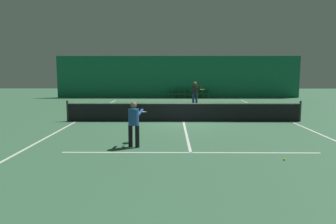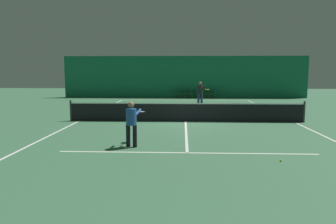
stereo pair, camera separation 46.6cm
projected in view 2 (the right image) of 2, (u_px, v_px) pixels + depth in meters
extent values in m
plane|color=#386647|center=(186.00, 121.00, 16.76)|extent=(60.00, 60.00, 0.00)
cube|color=#196B4C|center=(184.00, 77.00, 30.96)|extent=(23.00, 0.12, 3.93)
cube|color=silver|center=(184.00, 100.00, 28.55)|extent=(11.00, 0.10, 0.00)
cube|color=silver|center=(185.00, 107.00, 23.10)|extent=(8.25, 0.10, 0.00)
cube|color=silver|center=(187.00, 153.00, 10.42)|extent=(8.25, 0.10, 0.00)
cube|color=silver|center=(80.00, 121.00, 17.00)|extent=(0.10, 23.80, 0.00)
cube|color=silver|center=(295.00, 122.00, 16.51)|extent=(0.10, 23.80, 0.00)
cube|color=silver|center=(186.00, 121.00, 16.76)|extent=(0.10, 12.80, 0.00)
cube|color=black|center=(186.00, 112.00, 16.70)|extent=(11.90, 0.02, 0.95)
cube|color=white|center=(186.00, 104.00, 16.64)|extent=(11.90, 0.02, 0.05)
cylinder|color=#333338|center=(71.00, 110.00, 16.95)|extent=(0.10, 0.10, 1.07)
cylinder|color=#333338|center=(304.00, 112.00, 16.42)|extent=(0.10, 0.10, 1.07)
cylinder|color=black|center=(128.00, 136.00, 11.20)|extent=(0.18, 0.18, 0.76)
cylinder|color=black|center=(135.00, 136.00, 11.14)|extent=(0.18, 0.18, 0.76)
cylinder|color=#234C99|center=(131.00, 117.00, 11.08)|extent=(0.43, 0.43, 0.55)
sphere|color=#936B4C|center=(131.00, 105.00, 11.03)|extent=(0.21, 0.21, 0.21)
cylinder|color=#234C99|center=(130.00, 112.00, 11.35)|extent=(0.21, 0.53, 0.22)
cylinder|color=#234C99|center=(138.00, 112.00, 11.27)|extent=(0.21, 0.53, 0.22)
cylinder|color=black|center=(138.00, 113.00, 11.70)|extent=(0.10, 0.30, 0.03)
torus|color=black|center=(141.00, 112.00, 11.99)|extent=(0.40, 0.40, 0.03)
cylinder|color=silver|center=(141.00, 112.00, 11.99)|extent=(0.33, 0.33, 0.00)
cylinder|color=navy|center=(202.00, 99.00, 24.46)|extent=(0.22, 0.22, 0.86)
cylinder|color=navy|center=(198.00, 100.00, 24.35)|extent=(0.22, 0.22, 0.86)
cylinder|color=#232328|center=(200.00, 90.00, 24.31)|extent=(0.54, 0.54, 0.62)
sphere|color=#936B4C|center=(200.00, 83.00, 24.25)|extent=(0.24, 0.24, 0.24)
cylinder|color=#232328|center=(204.00, 88.00, 24.10)|extent=(0.35, 0.58, 0.25)
cylinder|color=#232328|center=(200.00, 88.00, 23.97)|extent=(0.35, 0.58, 0.25)
cylinder|color=black|center=(205.00, 89.00, 23.65)|extent=(0.16, 0.29, 0.03)
torus|color=gold|center=(207.00, 90.00, 23.37)|extent=(0.44, 0.44, 0.03)
cylinder|color=silver|center=(207.00, 90.00, 23.37)|extent=(0.37, 0.37, 0.00)
cylinder|color=brown|center=(175.00, 96.00, 30.87)|extent=(0.03, 0.03, 0.39)
cylinder|color=brown|center=(175.00, 96.00, 30.49)|extent=(0.03, 0.03, 0.39)
cylinder|color=brown|center=(179.00, 96.00, 30.85)|extent=(0.03, 0.03, 0.39)
cylinder|color=brown|center=(179.00, 96.00, 30.48)|extent=(0.03, 0.03, 0.39)
cube|color=#196B38|center=(177.00, 94.00, 30.64)|extent=(0.44, 0.44, 0.05)
cube|color=#196B38|center=(179.00, 91.00, 30.61)|extent=(0.04, 0.44, 0.40)
cylinder|color=brown|center=(181.00, 96.00, 30.84)|extent=(0.03, 0.03, 0.39)
cylinder|color=brown|center=(181.00, 96.00, 30.47)|extent=(0.03, 0.03, 0.39)
cylinder|color=brown|center=(185.00, 96.00, 30.83)|extent=(0.03, 0.03, 0.39)
cylinder|color=brown|center=(185.00, 96.00, 30.45)|extent=(0.03, 0.03, 0.39)
cube|color=#196B38|center=(183.00, 94.00, 30.62)|extent=(0.44, 0.44, 0.05)
cube|color=#196B38|center=(185.00, 91.00, 30.58)|extent=(0.04, 0.44, 0.40)
cylinder|color=brown|center=(187.00, 96.00, 30.82)|extent=(0.03, 0.03, 0.39)
cylinder|color=brown|center=(187.00, 96.00, 30.44)|extent=(0.03, 0.03, 0.39)
cylinder|color=brown|center=(191.00, 96.00, 30.80)|extent=(0.03, 0.03, 0.39)
cylinder|color=brown|center=(191.00, 96.00, 30.42)|extent=(0.03, 0.03, 0.39)
cube|color=#196B38|center=(189.00, 94.00, 30.59)|extent=(0.44, 0.44, 0.05)
cube|color=#196B38|center=(191.00, 91.00, 30.56)|extent=(0.04, 0.44, 0.40)
cylinder|color=brown|center=(193.00, 96.00, 30.79)|extent=(0.03, 0.03, 0.39)
cylinder|color=brown|center=(193.00, 96.00, 30.42)|extent=(0.03, 0.03, 0.39)
cylinder|color=brown|center=(197.00, 96.00, 30.78)|extent=(0.03, 0.03, 0.39)
cylinder|color=brown|center=(197.00, 96.00, 30.40)|extent=(0.03, 0.03, 0.39)
cube|color=#196B38|center=(195.00, 94.00, 30.57)|extent=(0.44, 0.44, 0.05)
cube|color=#196B38|center=(197.00, 91.00, 30.53)|extent=(0.04, 0.44, 0.40)
cylinder|color=brown|center=(199.00, 96.00, 30.77)|extent=(0.03, 0.03, 0.39)
cylinder|color=brown|center=(199.00, 96.00, 30.39)|extent=(0.03, 0.03, 0.39)
cylinder|color=brown|center=(203.00, 96.00, 30.75)|extent=(0.03, 0.03, 0.39)
cylinder|color=brown|center=(203.00, 96.00, 30.37)|extent=(0.03, 0.03, 0.39)
cube|color=#196B38|center=(201.00, 94.00, 30.54)|extent=(0.44, 0.44, 0.05)
cube|color=#196B38|center=(203.00, 91.00, 30.51)|extent=(0.04, 0.44, 0.40)
cylinder|color=brown|center=(205.00, 96.00, 30.74)|extent=(0.03, 0.03, 0.39)
cylinder|color=brown|center=(205.00, 96.00, 30.37)|extent=(0.03, 0.03, 0.39)
cylinder|color=brown|center=(209.00, 96.00, 30.73)|extent=(0.03, 0.03, 0.39)
cylinder|color=brown|center=(209.00, 96.00, 30.35)|extent=(0.03, 0.03, 0.39)
cube|color=#196B38|center=(207.00, 94.00, 30.52)|extent=(0.44, 0.44, 0.05)
cube|color=#196B38|center=(209.00, 91.00, 30.48)|extent=(0.04, 0.44, 0.40)
cylinder|color=brown|center=(211.00, 96.00, 30.72)|extent=(0.03, 0.03, 0.39)
cylinder|color=brown|center=(211.00, 96.00, 30.34)|extent=(0.03, 0.03, 0.39)
cylinder|color=brown|center=(215.00, 96.00, 30.70)|extent=(0.03, 0.03, 0.39)
cylinder|color=brown|center=(215.00, 96.00, 30.32)|extent=(0.03, 0.03, 0.39)
cube|color=#196B38|center=(213.00, 94.00, 30.49)|extent=(0.44, 0.44, 0.05)
cube|color=#196B38|center=(215.00, 91.00, 30.45)|extent=(0.04, 0.44, 0.40)
sphere|color=#D1DB33|center=(281.00, 160.00, 9.42)|extent=(0.07, 0.07, 0.07)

